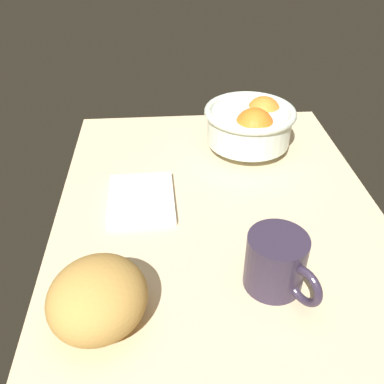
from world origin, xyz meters
TOP-DOWN VIEW (x-y plane):
  - ground_plane at (0.00, 0.00)cm, footprint 75.89×60.23cm
  - fruit_bowl at (-19.36, 9.62)cm, footprint 19.96×19.96cm
  - bread_loaf at (24.98, -19.38)cm, footprint 17.62×17.10cm
  - napkin_folded at (-1.80, -14.48)cm, footprint 15.89×12.80cm
  - mug at (20.38, 6.02)cm, footprint 12.33×9.40cm

SIDE VIEW (x-z plane):
  - ground_plane at x=0.00cm, z-range -3.00..0.00cm
  - napkin_folded at x=-1.80cm, z-range 0.00..1.32cm
  - mug at x=20.38cm, z-range 0.00..9.02cm
  - bread_loaf at x=24.98cm, z-range 0.00..9.25cm
  - fruit_bowl at x=-19.36cm, z-range 0.58..12.48cm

